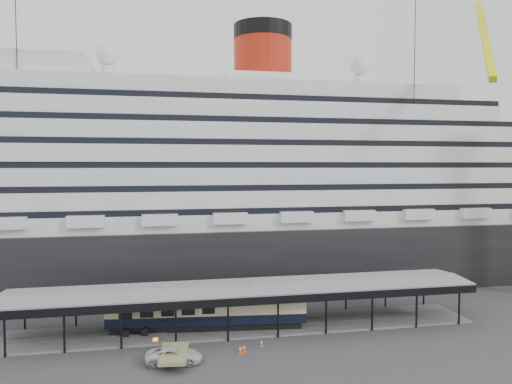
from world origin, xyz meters
TOP-DOWN VIEW (x-y plane):
  - ground at (0.00, 0.00)m, footprint 200.00×200.00m
  - cruise_ship at (0.05, 32.00)m, footprint 130.00×30.00m
  - platform_canopy at (0.00, 5.00)m, footprint 56.00×9.18m
  - port_truck at (-9.08, -4.23)m, footprint 5.84×3.21m
  - pullman_carriage at (-4.78, 5.00)m, footprint 23.58×5.56m
  - traffic_cone_left at (-1.74, -2.75)m, footprint 0.56×0.56m
  - traffic_cone_mid at (-2.17, -2.90)m, footprint 0.46×0.46m
  - traffic_cone_right at (0.42, -1.42)m, footprint 0.46×0.46m

SIDE VIEW (x-z plane):
  - ground at x=0.00m, z-range 0.00..0.00m
  - traffic_cone_right at x=0.42m, z-range 0.00..0.68m
  - traffic_cone_mid at x=-2.17m, z-range 0.00..0.76m
  - traffic_cone_left at x=-1.74m, z-range 0.00..0.83m
  - port_truck at x=-9.08m, z-range 0.00..1.55m
  - platform_canopy at x=0.00m, z-range -0.29..5.01m
  - pullman_carriage at x=-4.78m, z-range -8.70..14.26m
  - cruise_ship at x=0.05m, z-range -3.60..40.30m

